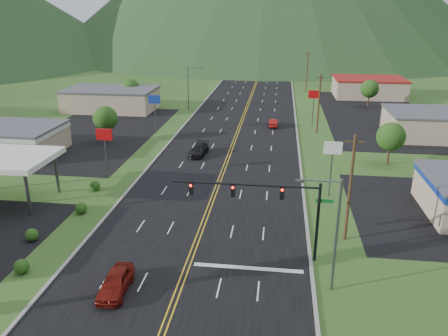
# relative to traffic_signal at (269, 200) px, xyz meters

# --- Properties ---
(traffic_signal) EXTENTS (13.10, 0.43, 7.00)m
(traffic_signal) POSITION_rel_traffic_signal_xyz_m (0.00, 0.00, 0.00)
(traffic_signal) COLOR black
(traffic_signal) RESTS_ON ground
(streetlight_east) EXTENTS (3.28, 0.25, 9.00)m
(streetlight_east) POSITION_rel_traffic_signal_xyz_m (4.70, -4.00, -0.15)
(streetlight_east) COLOR #59595E
(streetlight_east) RESTS_ON ground
(streetlight_west) EXTENTS (3.28, 0.25, 9.00)m
(streetlight_west) POSITION_rel_traffic_signal_xyz_m (-18.16, 56.00, -0.15)
(streetlight_west) COLOR #59595E
(streetlight_west) RESTS_ON ground
(gas_canopy) EXTENTS (10.00, 8.00, 5.30)m
(gas_canopy) POSITION_rel_traffic_signal_xyz_m (-28.48, 8.00, -0.46)
(gas_canopy) COLOR white
(gas_canopy) RESTS_ON ground
(building_west_mid) EXTENTS (14.40, 10.40, 4.10)m
(building_west_mid) POSITION_rel_traffic_signal_xyz_m (-38.48, 24.00, -3.06)
(building_west_mid) COLOR tan
(building_west_mid) RESTS_ON ground
(building_west_far) EXTENTS (18.40, 11.40, 4.50)m
(building_west_far) POSITION_rel_traffic_signal_xyz_m (-34.48, 54.00, -3.07)
(building_west_far) COLOR tan
(building_west_far) RESTS_ON ground
(building_east_mid) EXTENTS (14.40, 11.40, 4.30)m
(building_east_mid) POSITION_rel_traffic_signal_xyz_m (25.52, 41.00, -3.17)
(building_east_mid) COLOR tan
(building_east_mid) RESTS_ON ground
(building_east_far) EXTENTS (16.40, 12.40, 4.50)m
(building_east_far) POSITION_rel_traffic_signal_xyz_m (21.52, 76.00, -3.07)
(building_east_far) COLOR tan
(building_east_far) RESTS_ON ground
(pole_sign_west_a) EXTENTS (2.00, 0.18, 6.40)m
(pole_sign_west_a) POSITION_rel_traffic_signal_xyz_m (-20.48, 16.00, -0.28)
(pole_sign_west_a) COLOR #59595E
(pole_sign_west_a) RESTS_ON ground
(pole_sign_west_b) EXTENTS (2.00, 0.18, 6.40)m
(pole_sign_west_b) POSITION_rel_traffic_signal_xyz_m (-20.48, 38.00, -0.28)
(pole_sign_west_b) COLOR #59595E
(pole_sign_west_b) RESTS_ON ground
(pole_sign_east_a) EXTENTS (2.00, 0.18, 6.40)m
(pole_sign_east_a) POSITION_rel_traffic_signal_xyz_m (6.52, 14.00, -0.28)
(pole_sign_east_a) COLOR #59595E
(pole_sign_east_a) RESTS_ON ground
(pole_sign_east_b) EXTENTS (2.00, 0.18, 6.40)m
(pole_sign_east_b) POSITION_rel_traffic_signal_xyz_m (6.52, 46.00, -0.28)
(pole_sign_east_b) COLOR #59595E
(pole_sign_east_b) RESTS_ON ground
(tree_west_a) EXTENTS (3.84, 3.84, 5.82)m
(tree_west_a) POSITION_rel_traffic_signal_xyz_m (-26.48, 31.00, -1.44)
(tree_west_a) COLOR #382314
(tree_west_a) RESTS_ON ground
(tree_west_b) EXTENTS (3.84, 3.84, 5.82)m
(tree_west_b) POSITION_rel_traffic_signal_xyz_m (-31.48, 58.00, -1.44)
(tree_west_b) COLOR #382314
(tree_west_b) RESTS_ON ground
(tree_east_a) EXTENTS (3.84, 3.84, 5.82)m
(tree_east_a) POSITION_rel_traffic_signal_xyz_m (15.52, 26.00, -1.44)
(tree_east_a) COLOR #382314
(tree_east_a) RESTS_ON ground
(tree_east_b) EXTENTS (3.84, 3.84, 5.82)m
(tree_east_b) POSITION_rel_traffic_signal_xyz_m (19.52, 64.00, -1.44)
(tree_east_b) COLOR #382314
(tree_east_b) RESTS_ON ground
(utility_pole_a) EXTENTS (1.60, 0.28, 10.00)m
(utility_pole_a) POSITION_rel_traffic_signal_xyz_m (7.02, 4.00, -0.20)
(utility_pole_a) COLOR #382314
(utility_pole_a) RESTS_ON ground
(utility_pole_b) EXTENTS (1.60, 0.28, 10.00)m
(utility_pole_b) POSITION_rel_traffic_signal_xyz_m (7.02, 41.00, -0.20)
(utility_pole_b) COLOR #382314
(utility_pole_b) RESTS_ON ground
(utility_pole_c) EXTENTS (1.60, 0.28, 10.00)m
(utility_pole_c) POSITION_rel_traffic_signal_xyz_m (7.02, 81.00, -0.20)
(utility_pole_c) COLOR #382314
(utility_pole_c) RESTS_ON ground
(utility_pole_d) EXTENTS (1.60, 0.28, 10.00)m
(utility_pole_d) POSITION_rel_traffic_signal_xyz_m (7.02, 121.00, -0.20)
(utility_pole_d) COLOR #382314
(utility_pole_d) RESTS_ON ground
(car_red_near) EXTENTS (2.08, 4.77, 1.60)m
(car_red_near) POSITION_rel_traffic_signal_xyz_m (-11.07, -6.40, -4.53)
(car_red_near) COLOR maroon
(car_red_near) RESTS_ON ground
(car_dark_mid) EXTENTS (2.56, 5.35, 1.51)m
(car_dark_mid) POSITION_rel_traffic_signal_xyz_m (-10.84, 26.51, -4.58)
(car_dark_mid) COLOR black
(car_dark_mid) RESTS_ON ground
(car_red_far) EXTENTS (1.56, 4.25, 1.39)m
(car_red_far) POSITION_rel_traffic_signal_xyz_m (-0.49, 44.37, -4.63)
(car_red_far) COLOR #9D1311
(car_red_far) RESTS_ON ground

